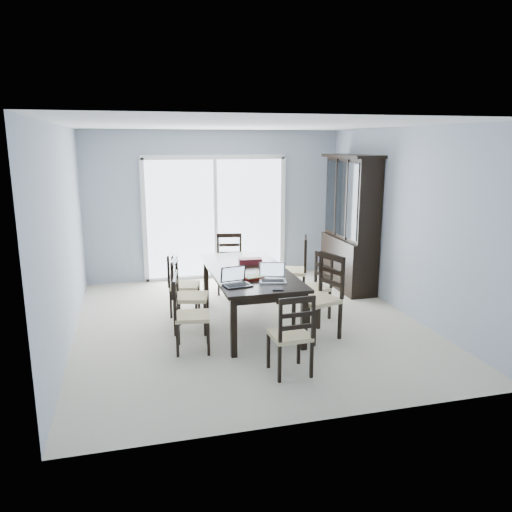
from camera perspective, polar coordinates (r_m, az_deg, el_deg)
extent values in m
plane|color=beige|center=(6.80, -0.82, -7.70)|extent=(5.00, 5.00, 0.00)
plane|color=white|center=(6.37, -0.90, 14.76)|extent=(5.00, 5.00, 0.00)
cube|color=#96A2B3|center=(8.88, -4.69, 5.78)|extent=(4.50, 0.02, 2.60)
cube|color=#96A2B3|center=(6.33, -21.09, 2.08)|extent=(0.02, 5.00, 2.60)
cube|color=#96A2B3|center=(7.32, 16.56, 3.77)|extent=(0.02, 5.00, 2.60)
cube|color=gray|center=(10.10, -5.53, -1.16)|extent=(4.50, 2.00, 0.10)
cube|color=#99999E|center=(10.95, -6.43, 3.12)|extent=(4.50, 0.06, 1.10)
cube|color=black|center=(6.58, -0.84, -1.74)|extent=(1.00, 2.20, 0.04)
cube|color=black|center=(6.59, -0.84, -2.25)|extent=(0.88, 2.08, 0.10)
cube|color=black|center=(5.68, -2.57, -8.25)|extent=(0.07, 0.07, 0.69)
cube|color=black|center=(5.90, 5.51, -7.48)|extent=(0.07, 0.07, 0.69)
cube|color=black|center=(7.55, -5.74, -2.91)|extent=(0.07, 0.07, 0.69)
cube|color=black|center=(7.72, 0.44, -2.50)|extent=(0.07, 0.07, 0.69)
cube|color=black|center=(8.46, 10.47, -0.78)|extent=(0.45, 1.30, 0.85)
cube|color=black|center=(8.29, 10.96, 6.48)|extent=(0.38, 1.30, 1.30)
cube|color=black|center=(8.23, 10.97, 11.15)|extent=(0.50, 1.38, 0.05)
cube|color=black|center=(7.83, 10.98, 6.11)|extent=(0.02, 0.36, 1.18)
cube|color=black|center=(8.20, 9.72, 6.46)|extent=(0.02, 0.36, 1.18)
cube|color=black|center=(8.59, 8.57, 6.78)|extent=(0.02, 0.36, 1.18)
cube|color=silver|center=(8.90, -4.64, 4.17)|extent=(2.40, 0.02, 2.10)
cube|color=white|center=(8.78, -4.76, 11.20)|extent=(2.52, 0.05, 0.08)
cube|color=white|center=(8.88, -4.63, 4.16)|extent=(0.06, 0.05, 2.10)
cube|color=white|center=(9.09, -4.51, -2.24)|extent=(2.52, 0.05, 0.05)
cube|color=black|center=(6.12, -8.86, -8.28)|extent=(0.04, 0.04, 0.40)
cube|color=black|center=(5.79, -8.97, -9.52)|extent=(0.04, 0.04, 0.40)
cube|color=black|center=(6.11, -5.54, -8.20)|extent=(0.04, 0.04, 0.40)
cube|color=black|center=(5.79, -5.46, -9.44)|extent=(0.04, 0.04, 0.40)
cube|color=#C8B785|center=(5.87, -7.27, -6.84)|extent=(0.44, 0.44, 0.05)
cube|color=black|center=(6.75, -8.76, -6.11)|extent=(0.04, 0.04, 0.43)
cube|color=black|center=(6.39, -9.22, -7.21)|extent=(0.04, 0.04, 0.43)
cube|color=black|center=(6.70, -5.55, -6.14)|extent=(0.04, 0.04, 0.43)
cube|color=black|center=(6.35, -5.83, -7.25)|extent=(0.04, 0.04, 0.43)
cube|color=#C8B785|center=(6.47, -7.40, -4.68)|extent=(0.50, 0.50, 0.05)
cube|color=black|center=(7.36, -9.27, -4.64)|extent=(0.04, 0.04, 0.40)
cube|color=black|center=(7.03, -9.69, -5.49)|extent=(0.04, 0.04, 0.40)
cube|color=black|center=(7.31, -6.55, -4.66)|extent=(0.04, 0.04, 0.40)
cube|color=black|center=(6.98, -6.84, -5.52)|extent=(0.04, 0.04, 0.40)
cube|color=#C8B785|center=(7.10, -8.14, -3.37)|extent=(0.47, 0.47, 0.05)
cube|color=black|center=(6.30, 9.56, -7.36)|extent=(0.05, 0.05, 0.46)
cube|color=black|center=(6.59, 7.19, -6.36)|extent=(0.05, 0.05, 0.46)
cube|color=black|center=(6.05, 6.65, -8.13)|extent=(0.05, 0.05, 0.46)
cube|color=black|center=(6.35, 4.32, -7.05)|extent=(0.05, 0.05, 0.46)
cube|color=#C8B785|center=(6.24, 7.00, -4.98)|extent=(0.57, 0.57, 0.05)
cube|color=black|center=(6.98, 8.40, -5.56)|extent=(0.04, 0.04, 0.40)
cube|color=black|center=(7.25, 6.68, -4.82)|extent=(0.04, 0.04, 0.40)
cube|color=black|center=(6.78, 6.05, -6.06)|extent=(0.04, 0.04, 0.40)
cube|color=black|center=(7.05, 4.38, -5.27)|extent=(0.04, 0.04, 0.40)
cube|color=#C8B785|center=(6.95, 6.42, -3.68)|extent=(0.48, 0.48, 0.05)
cube|color=black|center=(7.51, 5.47, -3.96)|extent=(0.05, 0.05, 0.44)
cube|color=black|center=(7.89, 5.46, -3.13)|extent=(0.05, 0.05, 0.44)
cube|color=black|center=(7.52, 2.47, -3.89)|extent=(0.05, 0.05, 0.44)
cube|color=black|center=(7.90, 2.61, -3.07)|extent=(0.05, 0.05, 0.44)
cube|color=#C8B785|center=(7.64, 4.03, -1.72)|extent=(0.55, 0.55, 0.05)
cube|color=black|center=(5.17, 2.70, -12.24)|extent=(0.03, 0.03, 0.40)
cube|color=black|center=(5.29, 6.36, -11.70)|extent=(0.03, 0.03, 0.40)
cube|color=black|center=(5.47, 1.43, -10.76)|extent=(0.03, 0.03, 0.40)
cube|color=black|center=(5.58, 4.90, -10.30)|extent=(0.03, 0.03, 0.40)
cube|color=#C8B785|center=(5.29, 3.88, -9.04)|extent=(0.41, 0.41, 0.05)
cube|color=black|center=(8.32, -1.76, -2.34)|extent=(0.04, 0.04, 0.42)
cube|color=black|center=(8.31, -4.30, -2.39)|extent=(0.04, 0.04, 0.42)
cube|color=black|center=(7.96, -1.64, -3.04)|extent=(0.04, 0.04, 0.42)
cube|color=black|center=(7.95, -4.29, -3.09)|extent=(0.04, 0.04, 0.42)
cube|color=#C8B785|center=(8.07, -3.02, -1.12)|extent=(0.47, 0.47, 0.05)
cube|color=black|center=(5.84, -2.13, -3.37)|extent=(0.35, 0.27, 0.02)
cube|color=silver|center=(5.81, -2.14, -2.34)|extent=(0.28, 0.09, 0.17)
cube|color=silver|center=(6.01, 1.92, -2.88)|extent=(0.36, 0.29, 0.02)
cube|color=silver|center=(5.98, 1.93, -1.86)|extent=(0.28, 0.10, 0.17)
cube|color=maroon|center=(6.13, -0.33, -2.50)|extent=(0.25, 0.20, 0.03)
cube|color=gold|center=(6.13, -0.24, -2.30)|extent=(0.29, 0.25, 0.01)
cube|color=black|center=(5.67, 2.52, -3.89)|extent=(0.13, 0.08, 0.01)
cube|color=#450D1A|center=(6.87, -0.65, -0.60)|extent=(0.32, 0.18, 0.08)
cube|color=brown|center=(9.94, -10.97, 1.39)|extent=(1.94, 1.76, 0.90)
cube|color=gray|center=(9.85, -11.09, 4.14)|extent=(2.00, 1.81, 0.06)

